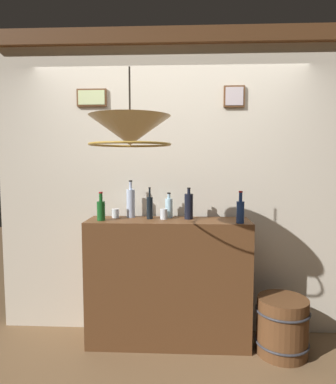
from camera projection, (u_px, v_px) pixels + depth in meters
panelled_rear_partition at (170, 176)px, 3.19m from camera, size 3.26×0.15×2.83m
bar_shelf_unit at (168, 282)px, 3.01m from camera, size 1.43×0.38×1.12m
liquor_bottle_rum at (169, 207)px, 3.08m from camera, size 0.07×0.07×0.23m
liquor_bottle_vermouth at (101, 210)px, 2.92m from camera, size 0.07×0.07×0.25m
liquor_bottle_sherry at (131, 203)px, 3.08m from camera, size 0.08×0.08×0.34m
liquor_bottle_port at (189, 206)px, 3.00m from camera, size 0.08×0.08×0.28m
liquor_bottle_mezcal at (240, 211)px, 2.80m from camera, size 0.07×0.07×0.27m
liquor_bottle_vodka at (150, 207)px, 3.00m from camera, size 0.06×0.06×0.28m
glass_tumbler_rocks at (164, 214)px, 2.99m from camera, size 0.07×0.07×0.09m
glass_tumbler_highball at (116, 213)px, 3.08m from camera, size 0.07×0.07×0.08m
pendant_lamp at (130, 132)px, 2.27m from camera, size 0.56×0.56×0.52m
wooden_barrel at (282, 326)px, 2.86m from camera, size 0.45×0.45×0.48m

